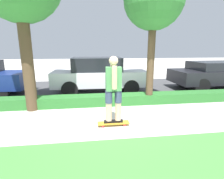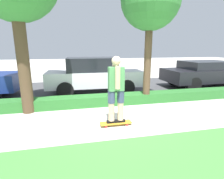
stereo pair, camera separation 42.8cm
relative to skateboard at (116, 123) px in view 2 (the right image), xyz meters
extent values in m
plane|color=beige|center=(0.12, 0.24, -0.07)|extent=(60.00, 60.00, 0.00)
cube|color=#474749|center=(0.12, 4.44, -0.07)|extent=(18.66, 5.00, 0.01)
cube|color=#2D702D|center=(0.12, 1.84, 0.11)|extent=(18.66, 0.60, 0.37)
cube|color=gold|center=(0.00, 0.00, 0.01)|extent=(0.86, 0.24, 0.02)
cylinder|color=red|center=(0.29, -0.09, -0.04)|extent=(0.07, 0.04, 0.07)
cylinder|color=red|center=(0.29, 0.09, -0.04)|extent=(0.07, 0.04, 0.07)
cylinder|color=red|center=(-0.29, -0.09, -0.04)|extent=(0.07, 0.04, 0.07)
cylinder|color=red|center=(-0.29, 0.09, -0.04)|extent=(0.07, 0.04, 0.07)
cube|color=black|center=(-0.13, 0.00, 0.05)|extent=(0.26, 0.09, 0.07)
cylinder|color=beige|center=(-0.13, 0.00, 0.50)|extent=(0.16, 0.16, 0.83)
cylinder|color=#3D4766|center=(-0.13, 0.00, 0.75)|extent=(0.19, 0.19, 0.33)
cube|color=black|center=(0.13, 0.00, 0.05)|extent=(0.26, 0.09, 0.07)
cylinder|color=beige|center=(0.13, 0.00, 0.50)|extent=(0.16, 0.16, 0.83)
cylinder|color=#3D4766|center=(0.13, 0.00, 0.75)|extent=(0.19, 0.19, 0.33)
cube|color=#519356|center=(0.00, 0.00, 1.22)|extent=(0.40, 0.22, 0.61)
cylinder|color=beige|center=(0.00, -0.17, 1.28)|extent=(0.13, 0.13, 0.58)
cylinder|color=beige|center=(0.00, 0.17, 1.28)|extent=(0.13, 0.13, 0.58)
sphere|color=beige|center=(0.00, 0.00, 1.68)|extent=(0.23, 0.23, 0.23)
cylinder|color=brown|center=(-2.58, 1.59, 1.61)|extent=(0.37, 0.37, 3.36)
cylinder|color=brown|center=(1.58, 1.69, 1.47)|extent=(0.26, 0.26, 3.09)
sphere|color=#387F38|center=(1.58, 1.69, 3.57)|extent=(2.02, 2.02, 2.02)
cylinder|color=black|center=(-4.25, 4.63, 0.28)|extent=(0.70, 0.21, 0.70)
cube|color=silver|center=(-0.12, 3.80, 0.62)|extent=(4.34, 1.78, 0.68)
cube|color=black|center=(-0.25, 3.80, 1.26)|extent=(2.27, 1.54, 0.61)
cylinder|color=black|center=(1.22, 3.01, 0.28)|extent=(0.70, 0.21, 0.70)
cylinder|color=black|center=(1.22, 4.58, 0.28)|extent=(0.70, 0.21, 0.70)
cylinder|color=black|center=(-1.45, 3.01, 0.28)|extent=(0.70, 0.21, 0.70)
cylinder|color=black|center=(-1.45, 4.58, 0.28)|extent=(0.70, 0.21, 0.70)
cube|color=black|center=(5.87, 3.64, 0.61)|extent=(4.65, 2.02, 0.63)
cube|color=black|center=(5.73, 3.64, 1.13)|extent=(2.43, 1.74, 0.40)
cylinder|color=black|center=(7.30, 4.52, 0.30)|extent=(0.74, 0.23, 0.74)
cylinder|color=black|center=(4.44, 2.76, 0.30)|extent=(0.74, 0.23, 0.74)
cylinder|color=black|center=(4.44, 4.52, 0.30)|extent=(0.74, 0.23, 0.74)
camera|label=1|loc=(-0.62, -4.38, 2.00)|focal=28.00mm
camera|label=2|loc=(-1.04, -4.31, 2.00)|focal=28.00mm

